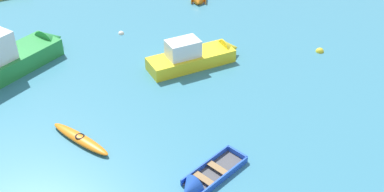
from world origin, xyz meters
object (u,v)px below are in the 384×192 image
Objects in this scene: motor_launch_green_outer_left at (10,57)px; motor_launch_yellow_far_back at (197,55)px; rowboat_blue_outer_right at (200,183)px; mooring_buoy_near_foreground at (121,34)px; mooring_buoy_outer_edge at (320,52)px; kayak_orange_far_left at (80,139)px.

motor_launch_green_outer_left is 10.13m from motor_launch_yellow_far_back.
mooring_buoy_near_foreground is (-2.36, 13.69, -0.14)m from rowboat_blue_outer_right.
motor_launch_yellow_far_back is at bearing -6.34° from motor_launch_green_outer_left.
motor_launch_green_outer_left is 17.45m from mooring_buoy_outer_edge.
motor_launch_green_outer_left is at bearing 118.81° from kayak_orange_far_left.
kayak_orange_far_left is at bearing -157.03° from mooring_buoy_outer_edge.
motor_launch_green_outer_left is 1.15× the size of motor_launch_yellow_far_back.
mooring_buoy_outer_edge is 1.30× the size of mooring_buoy_near_foreground.
motor_launch_green_outer_left is at bearing 129.13° from rowboat_blue_outer_right.
rowboat_blue_outer_right is 13.89m from mooring_buoy_near_foreground.
mooring_buoy_near_foreground is at bearing 131.94° from motor_launch_yellow_far_back.
mooring_buoy_outer_edge is (13.65, 5.79, -0.16)m from kayak_orange_far_left.
kayak_orange_far_left reaches higher than mooring_buoy_outer_edge.
rowboat_blue_outer_right is at bearing -133.81° from mooring_buoy_outer_edge.
mooring_buoy_near_foreground is (-3.99, 4.44, -0.55)m from motor_launch_yellow_far_back.
motor_launch_green_outer_left is 2.17× the size of kayak_orange_far_left.
rowboat_blue_outer_right reaches higher than mooring_buoy_near_foreground.
motor_launch_green_outer_left reaches higher than kayak_orange_far_left.
motor_launch_yellow_far_back reaches higher than mooring_buoy_outer_edge.
kayak_orange_far_left is 8.18× the size of mooring_buoy_near_foreground.
mooring_buoy_outer_edge is at bearing 0.76° from motor_launch_yellow_far_back.
motor_launch_yellow_far_back is 1.71× the size of rowboat_blue_outer_right.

